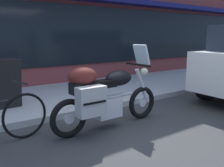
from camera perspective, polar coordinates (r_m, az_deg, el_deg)
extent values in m
plane|color=#373737|center=(4.13, 3.46, -10.71)|extent=(80.00, 80.00, 0.00)
cube|color=brown|center=(10.78, 13.63, 18.45)|extent=(19.14, 0.35, 5.97)
cube|color=black|center=(10.54, 14.13, 10.77)|extent=(13.40, 0.06, 1.80)
cube|color=navy|center=(10.46, 15.38, 16.76)|extent=(13.40, 0.60, 0.16)
torus|color=black|center=(4.62, 6.96, -4.43)|extent=(0.61, 0.10, 0.61)
cylinder|color=silver|center=(4.62, 6.96, -4.43)|extent=(0.16, 0.06, 0.16)
torus|color=black|center=(3.79, -10.02, -8.00)|extent=(0.61, 0.10, 0.61)
cylinder|color=silver|center=(3.79, -10.02, -8.00)|extent=(0.16, 0.06, 0.16)
cube|color=silver|center=(4.11, -1.22, -5.56)|extent=(0.45, 0.31, 0.32)
cylinder|color=silver|center=(4.10, -0.66, -3.16)|extent=(0.98, 0.08, 0.06)
ellipsoid|color=black|center=(4.15, 1.57, 1.26)|extent=(0.53, 0.29, 0.26)
cube|color=black|center=(3.92, -3.27, -0.22)|extent=(0.60, 0.25, 0.11)
cube|color=black|center=(3.76, -7.48, -1.10)|extent=(0.28, 0.23, 0.18)
cylinder|color=silver|center=(4.55, 7.05, -0.54)|extent=(0.35, 0.08, 0.67)
cylinder|color=black|center=(4.40, 6.04, 4.38)|extent=(0.05, 0.62, 0.04)
cube|color=silver|center=(4.44, 6.85, 6.75)|extent=(0.16, 0.32, 0.35)
sphere|color=#EAEACC|center=(4.53, 7.50, 2.74)|extent=(0.14, 0.14, 0.14)
cube|color=#AAAAAA|center=(3.62, -4.87, -4.12)|extent=(0.44, 0.21, 0.44)
cube|color=black|center=(3.53, -3.96, -4.51)|extent=(0.37, 0.02, 0.03)
ellipsoid|color=#591E19|center=(3.75, -6.88, 1.68)|extent=(0.49, 0.33, 0.28)
torus|color=black|center=(3.93, -19.57, -7.09)|extent=(0.69, 0.16, 0.70)
cylinder|color=black|center=(3.79, -20.75, 0.28)|extent=(0.11, 0.48, 0.03)
cylinder|color=black|center=(6.36, 21.29, -0.62)|extent=(0.67, 0.24, 0.66)
cube|color=black|center=(5.08, -23.30, -0.33)|extent=(0.55, 0.20, 0.97)
cube|color=black|center=(5.29, -23.82, 0.06)|extent=(0.55, 0.20, 0.97)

